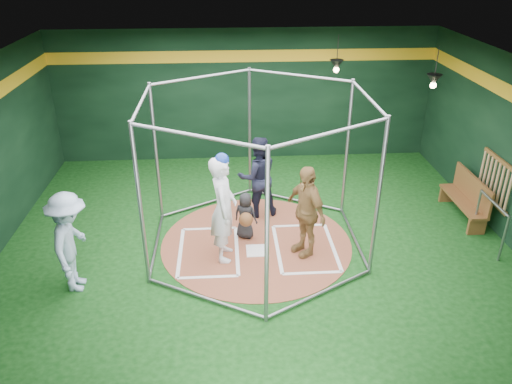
{
  "coord_description": "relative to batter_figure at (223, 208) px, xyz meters",
  "views": [
    {
      "loc": [
        -0.57,
        -8.47,
        5.42
      ],
      "look_at": [
        0.0,
        0.1,
        1.1
      ],
      "focal_mm": 35.0,
      "sensor_mm": 36.0,
      "label": 1
    }
  ],
  "objects": [
    {
      "name": "batter_figure",
      "position": [
        0.0,
        0.0,
        0.0
      ],
      "size": [
        0.52,
        0.77,
        2.13
      ],
      "color": "white",
      "rests_on": "clay_disc"
    },
    {
      "name": "visitor_leopard",
      "position": [
        1.54,
        0.05,
        -0.15
      ],
      "size": [
        0.89,
        1.15,
        1.81
      ],
      "primitive_type": "imported",
      "rotation": [
        0.0,
        0.0,
        -1.08
      ],
      "color": "tan",
      "rests_on": "clay_disc"
    },
    {
      "name": "dugout_bench",
      "position": [
        5.26,
        1.21,
        -0.57
      ],
      "size": [
        0.38,
        1.65,
        0.96
      ],
      "color": "brown",
      "rests_on": "ground"
    },
    {
      "name": "catcher_figure",
      "position": [
        0.43,
        0.65,
        -0.56
      ],
      "size": [
        0.56,
        0.63,
        0.98
      ],
      "color": "black",
      "rests_on": "clay_disc"
    },
    {
      "name": "pendant_lamp_far",
      "position": [
        4.64,
        2.43,
        1.68
      ],
      "size": [
        0.34,
        0.34,
        0.9
      ],
      "color": "black",
      "rests_on": "room_shell"
    },
    {
      "name": "batter_box_right",
      "position": [
        1.59,
        0.18,
        -1.05
      ],
      "size": [
        1.17,
        1.77,
        0.01
      ],
      "color": "white",
      "rests_on": "clay_disc"
    },
    {
      "name": "home_plate",
      "position": [
        0.64,
        0.13,
        -1.05
      ],
      "size": [
        0.43,
        0.43,
        0.01
      ],
      "primitive_type": "cube",
      "color": "white",
      "rests_on": "clay_disc"
    },
    {
      "name": "bat_rack",
      "position": [
        5.56,
        0.83,
        -0.01
      ],
      "size": [
        0.07,
        1.25,
        0.98
      ],
      "color": "brown",
      "rests_on": "room_shell"
    },
    {
      "name": "steel_railing",
      "position": [
        5.19,
        0.06,
        -0.42
      ],
      "size": [
        0.05,
        1.12,
        0.97
      ],
      "color": "gray",
      "rests_on": "ground"
    },
    {
      "name": "batting_cage",
      "position": [
        0.64,
        0.43,
        0.44
      ],
      "size": [
        4.05,
        4.67,
        3.0
      ],
      "color": "gray",
      "rests_on": "ground"
    },
    {
      "name": "bystander_blue",
      "position": [
        -2.56,
        -0.76,
        -0.16
      ],
      "size": [
        0.7,
        1.19,
        1.82
      ],
      "primitive_type": "imported",
      "rotation": [
        0.0,
        0.0,
        1.59
      ],
      "color": "#A0B9D4",
      "rests_on": "ground"
    },
    {
      "name": "batter_box_left",
      "position": [
        -0.31,
        0.18,
        -1.05
      ],
      "size": [
        1.17,
        1.77,
        0.01
      ],
      "color": "white",
      "rests_on": "clay_disc"
    },
    {
      "name": "room_shell",
      "position": [
        0.64,
        0.44,
        0.69
      ],
      "size": [
        10.1,
        9.1,
        3.53
      ],
      "color": "#0B340D",
      "rests_on": "ground"
    },
    {
      "name": "pendant_lamp_near",
      "position": [
        2.84,
        4.03,
        1.68
      ],
      "size": [
        0.34,
        0.34,
        0.9
      ],
      "color": "black",
      "rests_on": "room_shell"
    },
    {
      "name": "umpire",
      "position": [
        0.74,
        1.63,
        -0.15
      ],
      "size": [
        0.99,
        0.84,
        1.8
      ],
      "primitive_type": "imported",
      "rotation": [
        0.0,
        0.0,
        3.34
      ],
      "color": "black",
      "rests_on": "clay_disc"
    },
    {
      "name": "clay_disc",
      "position": [
        0.64,
        0.43,
        -1.06
      ],
      "size": [
        3.8,
        3.8,
        0.01
      ],
      "primitive_type": "cylinder",
      "color": "brown",
      "rests_on": "ground"
    }
  ]
}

